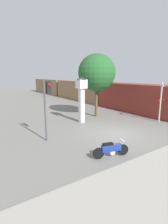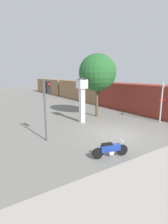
{
  "view_description": "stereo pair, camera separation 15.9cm",
  "coord_description": "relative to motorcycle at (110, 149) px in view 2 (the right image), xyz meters",
  "views": [
    {
      "loc": [
        -9.3,
        -9.22,
        4.51
      ],
      "look_at": [
        -2.12,
        1.34,
        1.77
      ],
      "focal_mm": 28.0,
      "sensor_mm": 36.0,
      "label": 1
    },
    {
      "loc": [
        -9.17,
        -9.31,
        4.51
      ],
      "look_at": [
        -2.12,
        1.34,
        1.77
      ],
      "focal_mm": 28.0,
      "sensor_mm": 36.0,
      "label": 2
    }
  ],
  "objects": [
    {
      "name": "freight_train",
      "position": [
        11.02,
        20.12,
        1.25
      ],
      "size": [
        2.8,
        39.61,
        3.4
      ],
      "color": "maroon",
      "rests_on": "ground_plane"
    },
    {
      "name": "ground_plane",
      "position": [
        2.97,
        2.59,
        -0.45
      ],
      "size": [
        120.0,
        120.0,
        0.0
      ],
      "primitive_type": "plane",
      "color": "slate"
    },
    {
      "name": "railroad_crossing_signal",
      "position": [
        8.96,
        2.87,
        1.65
      ],
      "size": [
        0.9,
        0.82,
        3.86
      ],
      "color": "#B7B7BC",
      "rests_on": "ground_plane"
    },
    {
      "name": "traffic_light",
      "position": [
        -1.88,
        4.35,
        2.42
      ],
      "size": [
        0.5,
        0.35,
        4.17
      ],
      "color": "#47474C",
      "rests_on": "ground_plane"
    },
    {
      "name": "street_tree",
      "position": [
        5.35,
        8.17,
        4.24
      ],
      "size": [
        3.92,
        3.92,
        6.67
      ],
      "color": "brown",
      "rests_on": "ground_plane"
    },
    {
      "name": "motorcycle",
      "position": [
        0.0,
        0.0,
        0.0
      ],
      "size": [
        2.08,
        0.75,
        0.94
      ],
      "rotation": [
        0.0,
        0.0,
        -0.28
      ],
      "color": "black",
      "rests_on": "ground_plane"
    },
    {
      "name": "clock_tower",
      "position": [
        2.66,
        7.02,
        2.37
      ],
      "size": [
        0.98,
        0.98,
        4.27
      ],
      "color": "white",
      "rests_on": "ground_plane"
    }
  ]
}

